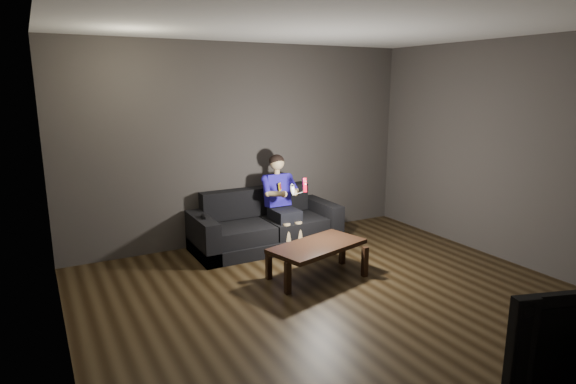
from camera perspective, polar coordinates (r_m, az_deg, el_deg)
floor at (r=4.92m, az=7.25°, el=-13.44°), size 5.00×5.00×0.00m
back_wall at (r=6.66m, az=-5.05°, el=5.65°), size 5.00×0.04×2.70m
left_wall at (r=3.66m, az=-25.85°, el=-1.37°), size 0.04×5.00×2.70m
right_wall at (r=6.29m, az=26.55°, el=3.95°), size 0.04×5.00×2.70m
ceiling at (r=4.46m, az=8.27°, el=19.53°), size 5.00×5.00×0.02m
sofa at (r=6.52m, az=-2.72°, el=-4.38°), size 1.97×0.85×0.76m
child at (r=6.46m, az=-0.83°, el=-0.36°), size 0.49×0.60×1.21m
wii_remote_red at (r=6.06m, az=1.99°, el=0.83°), size 0.06×0.08×0.19m
nunchuk_white at (r=5.99m, az=0.51°, el=0.34°), size 0.06×0.09×0.15m
wii_remote_black at (r=6.05m, az=-10.03°, el=-2.92°), size 0.07×0.16×0.03m
coffee_table at (r=5.46m, az=3.49°, el=-6.71°), size 1.21×0.82×0.40m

